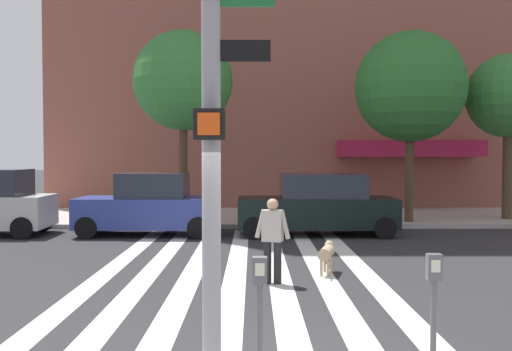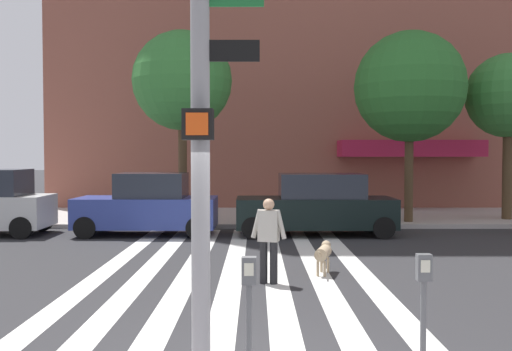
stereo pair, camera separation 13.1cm
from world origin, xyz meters
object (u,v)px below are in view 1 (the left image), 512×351
Objects in this scene: pedestrian_dog_walker at (273,236)px; dog_on_leash at (327,253)px; parking_meter_second_along at (434,303)px; parked_car_third_in_line at (318,206)px; parked_car_behind_first at (149,206)px; street_tree_middle at (410,87)px; traffic_light_pole at (211,42)px; street_tree_further at (509,97)px; parking_meter_curbside at (260,307)px; street_tree_nearest at (183,81)px.

pedestrian_dog_walker is 1.54m from dog_on_leash.
parked_car_third_in_line is (0.24, 11.88, -0.12)m from parking_meter_second_along.
parked_car_behind_first is 0.65× the size of street_tree_middle.
parked_car_third_in_line is (2.39, 12.06, -2.61)m from traffic_light_pole.
street_tree_further is 12.39m from dog_on_leash.
pedestrian_dog_walker is (0.31, 5.45, -0.10)m from parking_meter_curbside.
parked_car_behind_first is at bearing -166.16° from street_tree_further.
parking_meter_curbside is 0.23× the size of street_tree_further.
parked_car_behind_first is (-4.97, 11.88, -0.13)m from parking_meter_second_along.
traffic_light_pole is 4.26× the size of parking_meter_second_along.
parking_meter_curbside reaches higher than dog_on_leash.
street_tree_nearest reaches higher than parking_meter_curbside.
street_tree_further is (9.63, 15.13, 1.05)m from traffic_light_pole.
parked_car_behind_first is at bearing 112.69° from parking_meter_second_along.
street_tree_middle is at bearing 14.65° from parked_car_behind_first.
street_tree_further reaches higher than dog_on_leash.
street_tree_further is at bearing 2.66° from street_tree_nearest.
street_tree_further reaches higher than pedestrian_dog_walker.
street_tree_middle reaches higher than parking_meter_second_along.
parking_meter_second_along is at bearing -67.31° from parked_car_behind_first.
traffic_light_pole is at bearing -112.18° from street_tree_middle.
parking_meter_curbside is at bearing 3.63° from traffic_light_pole.
parking_meter_second_along is at bearing -116.57° from street_tree_further.
street_tree_nearest is at bearing 178.12° from street_tree_middle.
dog_on_leash is (1.16, 0.88, -0.48)m from pedestrian_dog_walker.
street_tree_middle is at bearing 67.82° from traffic_light_pole.
pedestrian_dog_walker is (-1.39, 5.30, -0.10)m from parking_meter_second_along.
parking_meter_curbside is 12.19m from parked_car_third_in_line.
street_tree_nearest is (-2.52, 14.55, 4.02)m from parking_meter_curbside.
parked_car_third_in_line is at bearing -29.49° from street_tree_nearest.
parked_car_third_in_line is 5.74m from dog_on_leash.
parked_car_behind_first reaches higher than pedestrian_dog_walker.
parking_meter_curbside is 0.21× the size of street_tree_middle.
street_tree_further is 5.89× the size of dog_on_leash.
parked_car_third_in_line is at bearing -146.77° from street_tree_middle.
parked_car_behind_first is at bearing -106.48° from street_tree_nearest.
parked_car_behind_first is 13.33m from street_tree_further.
street_tree_nearest is at bearing 73.52° from parked_car_behind_first.
parking_meter_curbside is (0.45, 0.03, -2.49)m from traffic_light_pole.
parked_car_third_in_line is 8.67m from street_tree_further.
street_tree_middle is (5.84, 14.32, 1.30)m from traffic_light_pole.
street_tree_further reaches higher than parking_meter_curbside.
street_tree_middle is at bearing 33.23° from parked_car_third_in_line.
parking_meter_curbside is at bearing -80.18° from street_tree_nearest.
traffic_light_pole is 12.57m from parked_car_third_in_line.
parked_car_third_in_line reaches higher than parking_meter_curbside.
parking_meter_curbside is at bearing -121.30° from street_tree_further.
parked_car_behind_first reaches higher than parking_meter_second_along.
parked_car_behind_first is 0.89× the size of parked_car_third_in_line.
parking_meter_curbside is 0.32× the size of parked_car_behind_first.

